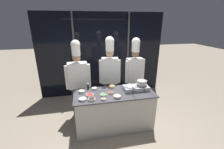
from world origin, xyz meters
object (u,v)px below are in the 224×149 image
(chef_head, at_px, (78,75))
(squeeze_bottle_soy, at_px, (88,86))
(prep_bowl_soy_glaze, at_px, (92,99))
(prep_bowl_onion, at_px, (94,89))
(frying_pan, at_px, (131,85))
(prep_bowl_carrots, at_px, (112,86))
(stock_pot, at_px, (142,83))
(prep_bowl_chili_flakes, at_px, (111,93))
(prep_bowl_noodles, at_px, (82,91))
(prep_bowl_garlic, at_px, (83,99))
(serving_spoon_slotted, at_px, (105,89))
(chef_line, at_px, (135,69))
(portable_stove, at_px, (136,88))
(prep_bowl_bell_pepper, at_px, (90,95))
(prep_bowl_shrimp, at_px, (117,96))
(prep_bowl_scallions, at_px, (103,95))
(chef_sous, at_px, (110,69))
(prep_bowl_mushrooms, at_px, (104,99))

(chef_head, bearing_deg, squeeze_bottle_soy, 121.49)
(prep_bowl_soy_glaze, distance_m, prep_bowl_onion, 0.50)
(frying_pan, bearing_deg, prep_bowl_carrots, 147.77)
(stock_pot, xyz_separation_m, squeeze_bottle_soy, (-1.23, 0.29, -0.10))
(prep_bowl_chili_flakes, height_order, prep_bowl_carrots, prep_bowl_carrots)
(prep_bowl_noodles, height_order, prep_bowl_garlic, prep_bowl_noodles)
(serving_spoon_slotted, xyz_separation_m, chef_line, (0.90, 0.52, 0.27))
(prep_bowl_onion, xyz_separation_m, prep_bowl_garlic, (-0.28, -0.45, -0.00))
(squeeze_bottle_soy, bearing_deg, prep_bowl_chili_flakes, -37.27)
(portable_stove, relative_size, prep_bowl_bell_pepper, 3.53)
(frying_pan, relative_size, serving_spoon_slotted, 2.24)
(prep_bowl_shrimp, bearing_deg, portable_stove, 27.89)
(serving_spoon_slotted, distance_m, chef_line, 1.07)
(squeeze_bottle_soy, distance_m, prep_bowl_garlic, 0.54)
(frying_pan, relative_size, chef_line, 0.24)
(prep_bowl_chili_flakes, bearing_deg, stock_pot, 5.82)
(prep_bowl_soy_glaze, bearing_deg, prep_bowl_scallions, 26.70)
(frying_pan, distance_m, squeeze_bottle_soy, 1.01)
(frying_pan, height_order, prep_bowl_carrots, frying_pan)
(portable_stove, relative_size, serving_spoon_slotted, 2.72)
(serving_spoon_slotted, relative_size, chef_line, 0.11)
(prep_bowl_soy_glaze, distance_m, prep_bowl_bell_pepper, 0.19)
(portable_stove, height_order, serving_spoon_slotted, portable_stove)
(portable_stove, xyz_separation_m, chef_line, (0.20, 0.69, 0.23))
(squeeze_bottle_soy, relative_size, chef_sous, 0.08)
(prep_bowl_garlic, bearing_deg, prep_bowl_scallions, 12.06)
(prep_bowl_soy_glaze, bearing_deg, prep_bowl_chili_flakes, 23.59)
(prep_bowl_chili_flakes, bearing_deg, prep_bowl_scallions, -161.38)
(portable_stove, bearing_deg, prep_bowl_bell_pepper, -175.71)
(frying_pan, relative_size, prep_bowl_carrots, 3.29)
(prep_bowl_mushrooms, bearing_deg, prep_bowl_chili_flakes, 49.55)
(frying_pan, distance_m, prep_bowl_noodles, 1.13)
(chef_line, bearing_deg, prep_bowl_mushrooms, 37.67)
(prep_bowl_bell_pepper, height_order, prep_bowl_mushrooms, prep_bowl_bell_pepper)
(prep_bowl_onion, height_order, prep_bowl_mushrooms, prep_bowl_onion)
(frying_pan, distance_m, prep_bowl_onion, 0.86)
(prep_bowl_soy_glaze, distance_m, chef_sous, 1.15)
(frying_pan, bearing_deg, prep_bowl_mushrooms, -155.81)
(portable_stove, height_order, frying_pan, frying_pan)
(prep_bowl_scallions, bearing_deg, prep_bowl_noodles, 150.44)
(prep_bowl_noodles, relative_size, prep_bowl_shrimp, 0.89)
(stock_pot, bearing_deg, prep_bowl_soy_glaze, -167.29)
(stock_pot, bearing_deg, prep_bowl_scallions, -171.67)
(stock_pot, height_order, prep_bowl_soy_glaze, stock_pot)
(prep_bowl_carrots, bearing_deg, prep_bowl_bell_pepper, -149.24)
(prep_bowl_soy_glaze, bearing_deg, prep_bowl_garlic, 168.42)
(portable_stove, height_order, squeeze_bottle_soy, squeeze_bottle_soy)
(prep_bowl_carrots, bearing_deg, squeeze_bottle_soy, 175.81)
(prep_bowl_bell_pepper, bearing_deg, serving_spoon_slotted, 33.76)
(stock_pot, height_order, prep_bowl_scallions, stock_pot)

